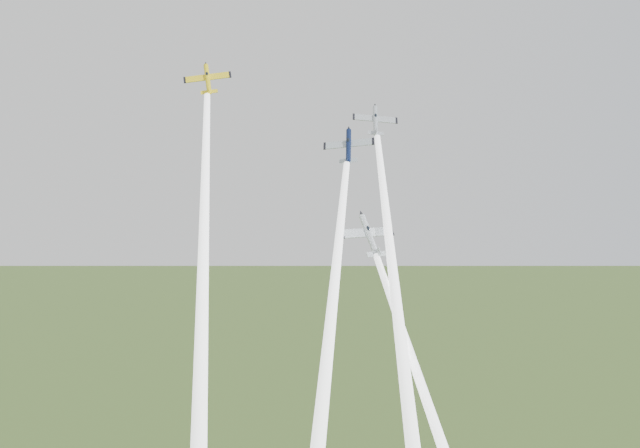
{
  "coord_description": "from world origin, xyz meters",
  "views": [
    {
      "loc": [
        -7.37,
        -122.4,
        97.26
      ],
      "look_at": [
        0.0,
        -6.0,
        92.0
      ],
      "focal_mm": 45.0,
      "sensor_mm": 36.0,
      "label": 1
    }
  ],
  "objects_px": {
    "plane_navy": "(349,146)",
    "plane_silver_low": "(369,235)",
    "plane_silver_right": "(375,120)",
    "plane_yellow": "(208,79)"
  },
  "relations": [
    {
      "from": "plane_yellow",
      "to": "plane_silver_low",
      "type": "relative_size",
      "value": 0.84
    },
    {
      "from": "plane_yellow",
      "to": "plane_silver_low",
      "type": "distance_m",
      "value": 34.69
    },
    {
      "from": "plane_navy",
      "to": "plane_silver_low",
      "type": "distance_m",
      "value": 14.55
    },
    {
      "from": "plane_navy",
      "to": "plane_silver_low",
      "type": "relative_size",
      "value": 0.89
    },
    {
      "from": "plane_yellow",
      "to": "plane_silver_low",
      "type": "xyz_separation_m",
      "value": [
        23.67,
        -9.69,
        -23.43
      ]
    },
    {
      "from": "plane_yellow",
      "to": "plane_navy",
      "type": "distance_m",
      "value": 23.92
    },
    {
      "from": "plane_yellow",
      "to": "plane_navy",
      "type": "height_order",
      "value": "plane_yellow"
    },
    {
      "from": "plane_yellow",
      "to": "plane_silver_right",
      "type": "height_order",
      "value": "plane_yellow"
    },
    {
      "from": "plane_silver_right",
      "to": "plane_navy",
      "type": "bearing_deg",
      "value": -131.42
    },
    {
      "from": "plane_yellow",
      "to": "plane_navy",
      "type": "bearing_deg",
      "value": -12.54
    }
  ]
}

